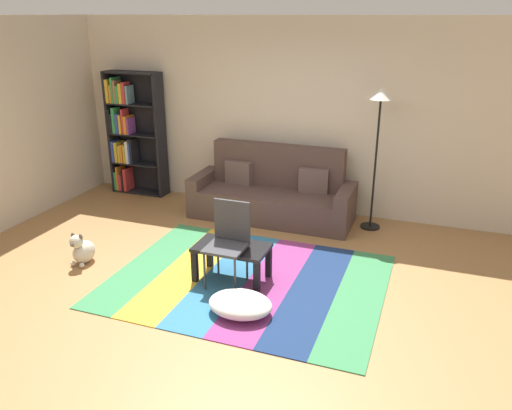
{
  "coord_description": "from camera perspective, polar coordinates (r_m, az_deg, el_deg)",
  "views": [
    {
      "loc": [
        1.95,
        -4.39,
        2.72
      ],
      "look_at": [
        0.05,
        0.76,
        0.65
      ],
      "focal_mm": 35.83,
      "sensor_mm": 36.0,
      "label": 1
    }
  ],
  "objects": [
    {
      "name": "couch",
      "position": [
        7.16,
        1.89,
        1.19
      ],
      "size": [
        2.26,
        0.8,
        1.0
      ],
      "color": "#4C3833",
      "rests_on": "ground_plane"
    },
    {
      "name": "left_wall",
      "position": [
        7.55,
        -25.76,
        8.16
      ],
      "size": [
        0.1,
        5.5,
        2.7
      ],
      "primitive_type": "cube",
      "color": "beige",
      "rests_on": "ground_plane"
    },
    {
      "name": "ground_plane",
      "position": [
        5.52,
        -3.3,
        -8.9
      ],
      "size": [
        14.0,
        14.0,
        0.0
      ],
      "primitive_type": "plane",
      "color": "#9E7042"
    },
    {
      "name": "tv_remote",
      "position": [
        5.49,
        -3.51,
        -4.3
      ],
      "size": [
        0.11,
        0.15,
        0.02
      ],
      "primitive_type": "cube",
      "rotation": [
        0.0,
        0.0,
        -0.48
      ],
      "color": "black",
      "rests_on": "coffee_table"
    },
    {
      "name": "coffee_table",
      "position": [
        5.48,
        -2.71,
        -5.28
      ],
      "size": [
        0.79,
        0.45,
        0.39
      ],
      "color": "black",
      "rests_on": "rug"
    },
    {
      "name": "standing_lamp",
      "position": [
        6.65,
        13.65,
        9.98
      ],
      "size": [
        0.32,
        0.32,
        1.86
      ],
      "color": "black",
      "rests_on": "ground_plane"
    },
    {
      "name": "bookshelf",
      "position": [
        8.3,
        -13.86,
        7.73
      ],
      "size": [
        0.9,
        0.28,
        1.9
      ],
      "color": "black",
      "rests_on": "ground_plane"
    },
    {
      "name": "folding_chair",
      "position": [
        5.35,
        -3.05,
        -3.49
      ],
      "size": [
        0.4,
        0.4,
        0.9
      ],
      "rotation": [
        0.0,
        0.0,
        -0.26
      ],
      "color": "#38383D",
      "rests_on": "ground_plane"
    },
    {
      "name": "rug",
      "position": [
        5.59,
        -0.93,
        -8.4
      ],
      "size": [
        2.88,
        2.26,
        0.01
      ],
      "color": "#387F4C",
      "rests_on": "ground_plane"
    },
    {
      "name": "pouf",
      "position": [
        4.98,
        -1.77,
        -11.01
      ],
      "size": [
        0.63,
        0.49,
        0.19
      ],
      "primitive_type": "ellipsoid",
      "color": "white",
      "rests_on": "rug"
    },
    {
      "name": "back_wall",
      "position": [
        7.34,
        4.49,
        9.83
      ],
      "size": [
        6.8,
        0.1,
        2.7
      ],
      "primitive_type": "cube",
      "color": "beige",
      "rests_on": "ground_plane"
    },
    {
      "name": "dog",
      "position": [
        6.23,
        -18.8,
        -4.79
      ],
      "size": [
        0.22,
        0.35,
        0.4
      ],
      "color": "beige",
      "rests_on": "ground_plane"
    }
  ]
}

